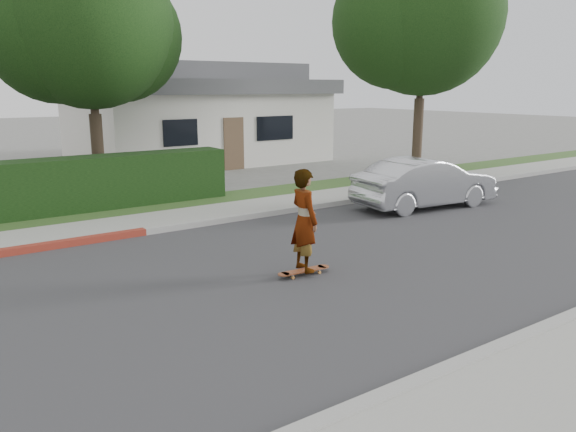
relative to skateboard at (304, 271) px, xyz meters
name	(u,v)px	position (x,y,z in m)	size (l,w,h in m)	color
ground	(179,298)	(-2.30, 0.25, -0.09)	(120.00, 120.00, 0.00)	slate
road	(179,298)	(-2.30, 0.25, -0.09)	(60.00, 8.00, 0.01)	#2D2D30
curb_near	(347,414)	(-2.30, -3.85, -0.02)	(60.00, 0.20, 0.15)	#9E9E99
curb_far	(101,238)	(-2.30, 4.35, -0.02)	(60.00, 0.20, 0.15)	#9E9E99
sidewalk_far	(89,231)	(-2.30, 5.25, -0.03)	(60.00, 1.60, 0.12)	gray
planting_strip	(71,218)	(-2.30, 6.85, -0.04)	(60.00, 1.60, 0.10)	#2D4C1E
tree_center	(86,29)	(-0.82, 9.44, 4.81)	(5.66, 4.84, 7.44)	#33261C
tree_right	(419,20)	(10.18, 6.94, 5.53)	(6.32, 5.60, 8.56)	#33261C
house	(194,114)	(5.70, 16.24, 2.00)	(10.60, 8.60, 4.30)	beige
skateboard	(304,271)	(0.00, 0.00, 0.00)	(1.06, 0.27, 0.10)	#E3923E
skateboarder	(304,220)	(0.00, 0.00, 0.93)	(0.66, 0.44, 1.82)	white
car_silver	(425,183)	(6.23, 2.78, 0.60)	(1.46, 4.19, 1.38)	silver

